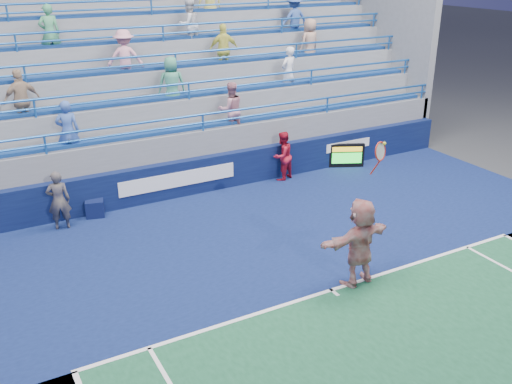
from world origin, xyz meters
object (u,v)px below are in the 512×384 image
serve_speed_board (347,156)px  line_judge (59,200)px  judge_chair (95,207)px  tennis_player (360,242)px  ball_girl (282,156)px

serve_speed_board → line_judge: line_judge is taller
serve_speed_board → line_judge: 9.49m
judge_chair → line_judge: (-0.97, -0.38, 0.53)m
judge_chair → tennis_player: tennis_player is taller
serve_speed_board → ball_girl: (-2.51, 0.07, 0.38)m
judge_chair → ball_girl: 6.02m
judge_chair → ball_girl: size_ratio=0.55×
line_judge → ball_girl: (6.97, 0.30, -0.01)m
serve_speed_board → tennis_player: tennis_player is taller
tennis_player → line_judge: size_ratio=1.98×
tennis_player → serve_speed_board: bearing=54.9°
line_judge → ball_girl: 6.97m
judge_chair → line_judge: line_judge is taller
tennis_player → line_judge: tennis_player is taller
serve_speed_board → ball_girl: ball_girl is taller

